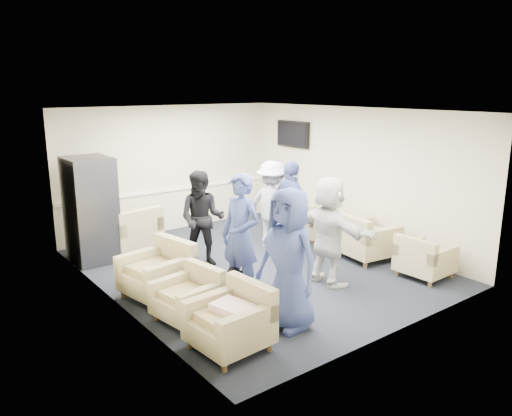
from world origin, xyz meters
TOP-DOWN VIEW (x-y plane):
  - floor at (0.00, 0.00)m, footprint 6.00×6.00m
  - ceiling at (0.00, 0.00)m, footprint 6.00×6.00m
  - back_wall at (0.00, 3.00)m, footprint 5.00×0.02m
  - front_wall at (0.00, -3.00)m, footprint 5.00×0.02m
  - left_wall at (-2.50, 0.00)m, footprint 0.02×6.00m
  - right_wall at (2.50, 0.00)m, footprint 0.02×6.00m
  - chair_rail at (0.00, 2.98)m, footprint 4.98×0.04m
  - tv at (2.44, 1.80)m, footprint 0.10×1.00m
  - armchair_left_near at (-1.88, -2.07)m, footprint 0.89×0.89m
  - armchair_left_mid at (-1.90, -1.09)m, footprint 0.86×0.86m
  - armchair_left_far at (-1.87, -0.14)m, footprint 1.03×1.03m
  - armchair_right_near at (1.92, -2.08)m, footprint 0.79×0.79m
  - armchair_right_midnear at (1.85, -0.89)m, footprint 1.00×1.00m
  - armchair_right_midfar at (1.97, 0.00)m, footprint 0.78×0.78m
  - armchair_right_far at (2.02, 0.82)m, footprint 0.92×0.92m
  - armchair_corner at (-1.36, 2.06)m, footprint 1.08×1.08m
  - vending_machine at (-2.09, 2.07)m, footprint 0.76×0.89m
  - backpack at (-0.98, -0.76)m, footprint 0.29×0.23m
  - pillow at (-1.89, -2.08)m, footprint 0.44×0.53m
  - person_front_left at (-0.99, -2.04)m, footprint 0.72×0.99m
  - person_mid_left at (-0.88, -0.84)m, footprint 0.59×0.76m
  - person_back_left at (-0.64, 0.65)m, footprint 1.03×1.02m
  - person_back_right at (0.95, 0.68)m, footprint 0.86×1.21m
  - person_mid_right at (0.95, 0.13)m, footprint 0.53×1.07m
  - person_front_right at (0.50, -1.30)m, footprint 0.59×1.64m

SIDE VIEW (x-z plane):
  - floor at x=0.00m, z-range 0.00..0.00m
  - backpack at x=-0.98m, z-range 0.01..0.44m
  - armchair_right_midfar at x=1.97m, z-range 0.00..0.60m
  - armchair_left_mid at x=-1.90m, z-range 0.00..0.61m
  - armchair_right_near at x=1.92m, z-range 0.00..0.61m
  - armchair_right_far at x=2.02m, z-range 0.00..0.65m
  - armchair_left_near at x=-1.88m, z-range 0.00..0.67m
  - armchair_left_far at x=-1.87m, z-range 0.00..0.71m
  - armchair_right_midnear at x=1.85m, z-range 0.00..0.72m
  - armchair_corner at x=-1.36m, z-range 0.00..0.75m
  - pillow at x=-1.89m, z-range 0.44..0.58m
  - person_back_left at x=-0.64m, z-range 0.00..1.68m
  - person_back_right at x=0.95m, z-range 0.00..1.71m
  - person_front_right at x=0.50m, z-range 0.00..1.75m
  - person_mid_right at x=0.95m, z-range 0.00..1.77m
  - chair_rail at x=0.00m, z-range 0.87..0.93m
  - person_mid_left at x=-0.88m, z-range 0.00..1.87m
  - person_front_left at x=-0.99m, z-range 0.00..1.87m
  - vending_machine at x=-2.09m, z-range 0.00..1.89m
  - back_wall at x=0.00m, z-range 0.00..2.70m
  - front_wall at x=0.00m, z-range 0.00..2.70m
  - left_wall at x=-2.50m, z-range 0.00..2.70m
  - right_wall at x=2.50m, z-range 0.00..2.70m
  - tv at x=2.44m, z-range 1.76..2.34m
  - ceiling at x=0.00m, z-range 2.70..2.70m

